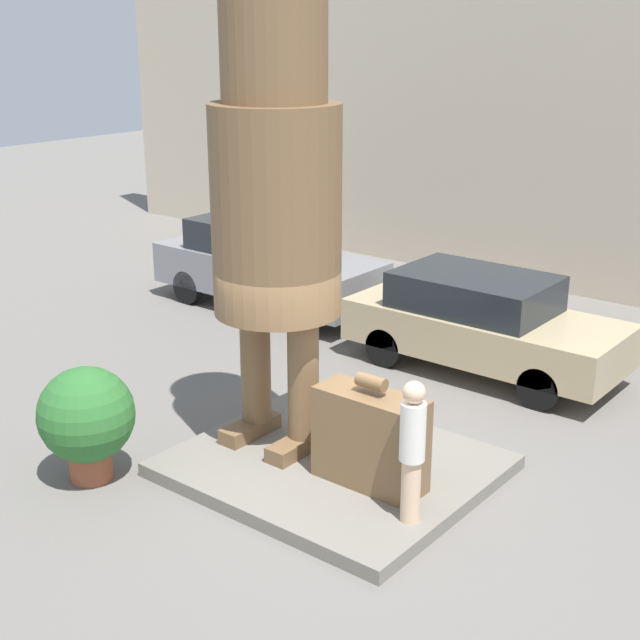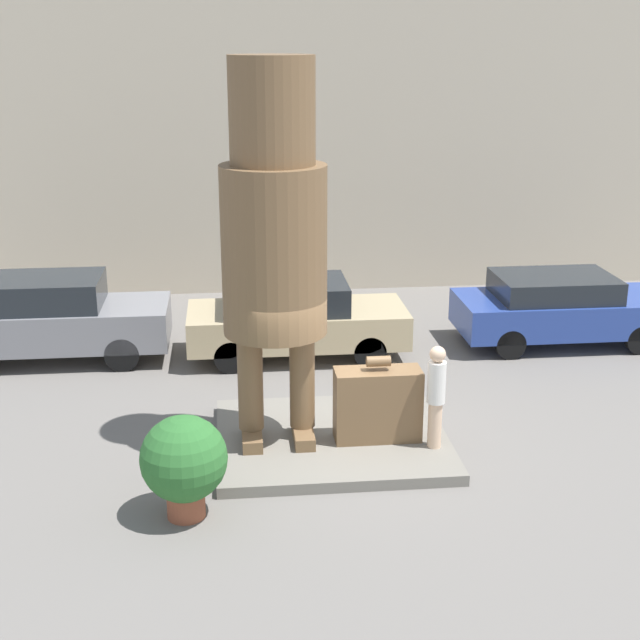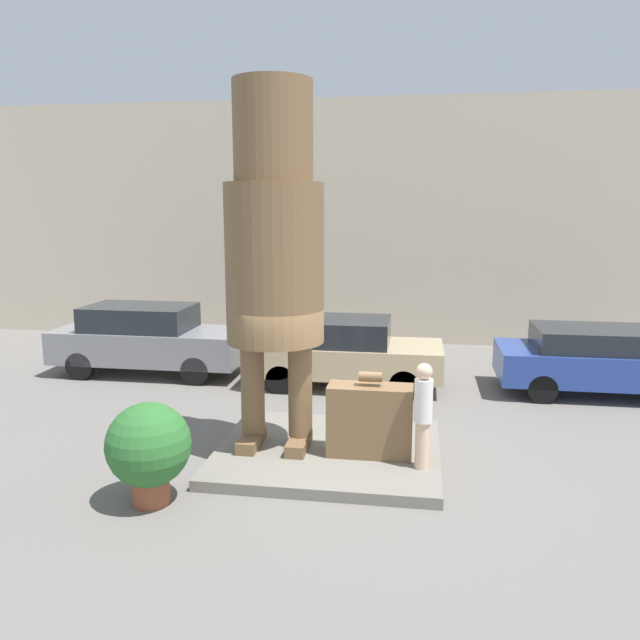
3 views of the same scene
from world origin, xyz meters
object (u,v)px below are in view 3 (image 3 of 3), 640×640
Objects in this scene: giant_suitcase at (370,420)px; tourist at (423,411)px; planter_pot at (149,447)px; parked_car_grey at (147,338)px; parked_car_blue at (599,359)px; statue_figure at (274,240)px; parked_car_tan at (343,351)px.

tourist is (0.83, -0.40, 0.32)m from giant_suitcase.
tourist is 1.13× the size of planter_pot.
parked_car_grey is 7.16m from planter_pot.
planter_pot is (-7.63, -6.44, 0.04)m from parked_car_blue.
statue_figure is at bearing 166.45° from tourist.
parked_car_tan is 0.99× the size of parked_car_blue.
statue_figure is 1.25× the size of parked_car_grey.
tourist is 0.37× the size of parked_car_blue.
giant_suitcase is at bearing -38.69° from parked_car_grey.
giant_suitcase is 4.51m from parked_car_tan.
statue_figure is at bearing 173.44° from giant_suitcase.
tourist is at bearing -25.64° from giant_suitcase.
giant_suitcase is at bearing -6.56° from statue_figure.
parked_car_grey reaches higher than parked_car_tan.
parked_car_blue is (10.58, -0.08, -0.10)m from parked_car_grey.
parked_car_grey is (-5.89, 4.72, 0.14)m from giant_suitcase.
tourist is 8.45m from parked_car_grey.
parked_car_grey reaches higher than giant_suitcase.
statue_figure reaches higher than parked_car_blue.
statue_figure reaches higher than tourist.
parked_car_grey is at bearing 114.37° from planter_pot.
parked_car_blue is (5.66, 0.23, -0.04)m from parked_car_tan.
statue_figure reaches higher than parked_car_tan.
parked_car_tan reaches higher than planter_pot.
parked_car_grey is at bearing 141.31° from giant_suitcase.
giant_suitcase is at bearing -77.63° from parked_car_tan.
parked_car_grey is at bearing 142.72° from tourist.
statue_figure is 6.82m from parked_car_grey.
parked_car_tan is 5.66m from parked_car_blue.
parked_car_blue is (4.69, 4.64, 0.03)m from giant_suitcase.
statue_figure is at bearing -98.15° from parked_car_tan.
parked_car_tan is at bearing 81.85° from statue_figure.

